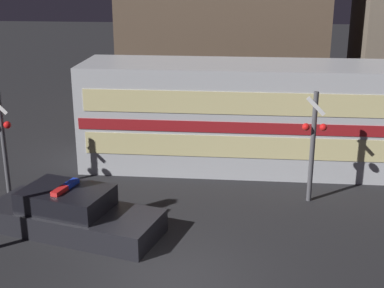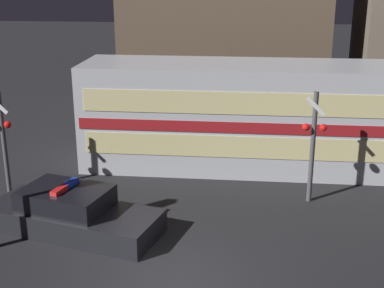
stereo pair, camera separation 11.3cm
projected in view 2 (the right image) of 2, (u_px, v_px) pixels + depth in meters
ground_plane at (171, 282)px, 12.11m from camera, size 120.00×120.00×0.00m
train at (284, 117)px, 18.56m from camera, size 14.01×2.97×3.68m
police_car at (71, 214)px, 14.37m from camera, size 5.03×2.97×1.31m
crossing_signal_near at (313, 142)px, 15.71m from camera, size 0.72×0.33×3.40m
crossing_signal_far at (3, 138)px, 16.29m from camera, size 0.72×0.33×3.29m
building_left at (225, 9)px, 24.85m from camera, size 9.37×4.70×9.87m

